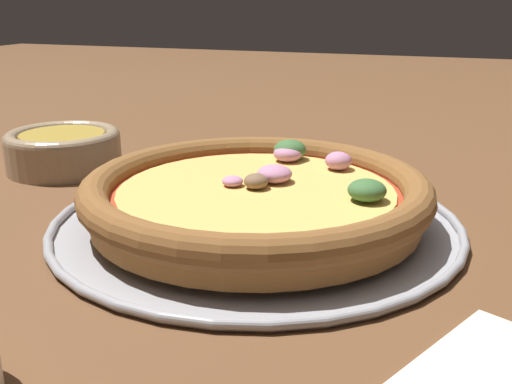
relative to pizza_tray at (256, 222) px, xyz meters
name	(u,v)px	position (x,y,z in m)	size (l,w,h in m)	color
ground_plane	(256,226)	(0.00, 0.00, 0.00)	(3.00, 3.00, 0.00)	brown
pizza_tray	(256,222)	(0.00, 0.00, 0.00)	(0.33, 0.33, 0.01)	#9E9EA3
pizza	(257,194)	(0.00, 0.00, 0.02)	(0.28, 0.28, 0.04)	#A86B33
bowl_near	(64,148)	(-0.09, -0.25, 0.02)	(0.12, 0.12, 0.04)	#9E8466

